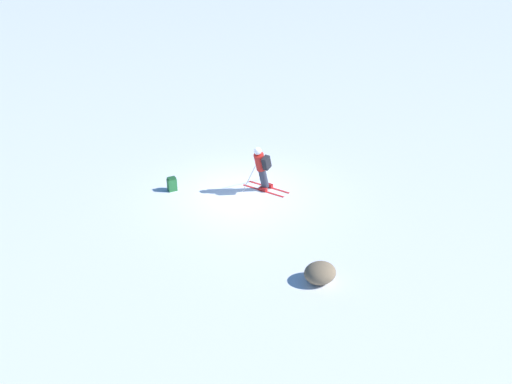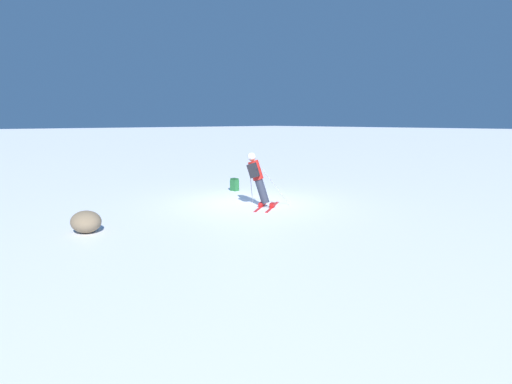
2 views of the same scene
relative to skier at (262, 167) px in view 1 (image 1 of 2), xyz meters
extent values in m
plane|color=white|center=(0.59, -0.19, -0.97)|extent=(300.00, 300.00, 0.00)
cube|color=red|center=(-0.39, -0.29, -0.96)|extent=(0.99, 1.46, 0.01)
cube|color=red|center=(-0.09, -0.09, -0.96)|extent=(0.99, 1.46, 0.01)
cube|color=#B21919|center=(-0.39, -0.29, -0.89)|extent=(0.27, 0.31, 0.12)
cube|color=#B21919|center=(-0.09, -0.09, -0.89)|extent=(0.27, 0.31, 0.12)
cylinder|color=#2D3342|center=(-0.11, -0.10, -0.46)|extent=(0.55, 0.48, 0.83)
cylinder|color=red|center=(0.07, 0.01, 0.21)|extent=(0.61, 0.56, 0.69)
sphere|color=tan|center=(0.18, 0.08, 0.61)|extent=(0.36, 0.34, 0.28)
sphere|color=silver|center=(0.19, 0.09, 0.63)|extent=(0.41, 0.39, 0.32)
cube|color=black|center=(-0.06, 0.24, 0.24)|extent=(0.43, 0.37, 0.50)
cylinder|color=#B7B7BC|center=(-0.28, -0.57, -0.36)|extent=(0.42, 0.87, 1.22)
cylinder|color=#B7B7BC|center=(0.43, -0.12, -0.43)|extent=(0.35, 0.42, 1.09)
cube|color=#236633|center=(2.80, -1.33, -0.75)|extent=(0.32, 0.25, 0.44)
cube|color=#1A4C26|center=(2.80, -1.33, -0.50)|extent=(0.29, 0.23, 0.06)
ellipsoid|color=#7A664C|center=(0.61, 5.19, -0.69)|extent=(0.84, 0.71, 0.54)
camera|label=1|loc=(6.05, 14.08, 6.78)|focal=35.00mm
camera|label=2|loc=(-9.30, 8.51, 1.76)|focal=28.00mm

